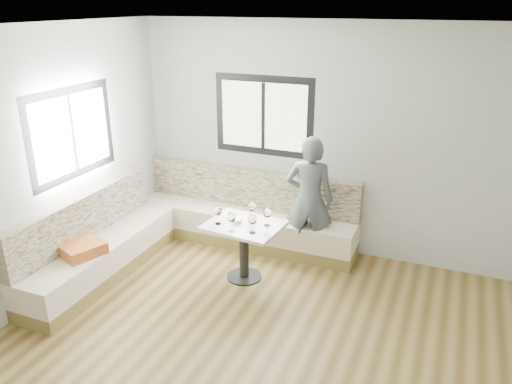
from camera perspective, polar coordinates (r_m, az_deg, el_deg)
room at (r=3.89m, az=-1.09°, el=-2.89°), size 5.01×5.01×2.81m
banquette at (r=6.23m, az=-8.12°, el=-4.41°), size 2.90×2.80×0.95m
table at (r=5.60m, az=-1.39°, el=-5.27°), size 0.87×0.71×0.67m
person at (r=5.95m, az=6.11°, el=-0.87°), size 0.62×0.47×1.56m
olive_ramekin at (r=5.57m, az=-2.17°, el=-3.28°), size 0.11×0.11×0.04m
wine_glass_a at (r=5.49m, az=-4.38°, el=-2.21°), size 0.10×0.10×0.22m
wine_glass_b at (r=5.32m, az=-2.81°, el=-2.97°), size 0.10×0.10×0.22m
wine_glass_c at (r=5.27m, az=-0.40°, el=-3.21°), size 0.10×0.10×0.22m
wine_glass_d at (r=5.58m, az=-0.49°, el=-1.76°), size 0.10×0.10×0.22m
wine_glass_e at (r=5.43m, az=1.32°, el=-2.45°), size 0.10×0.10×0.22m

